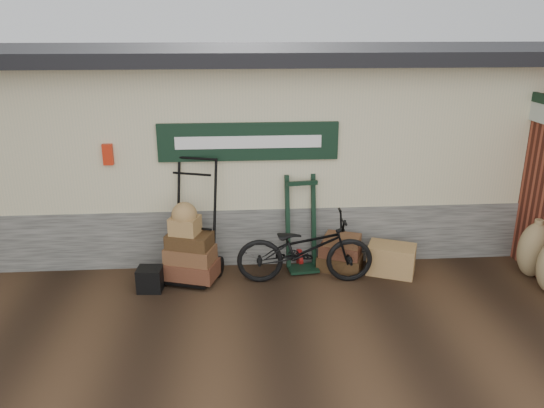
{
  "coord_description": "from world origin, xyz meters",
  "views": [
    {
      "loc": [
        -0.52,
        -6.53,
        3.56
      ],
      "look_at": [
        0.03,
        0.9,
        1.02
      ],
      "focal_mm": 35.0,
      "sensor_mm": 36.0,
      "label": 1
    }
  ],
  "objects_px": {
    "wicker_hamper": "(391,259)",
    "bicycle": "(305,245)",
    "green_barrow": "(301,224)",
    "suitcase_stack": "(340,252)",
    "black_trunk": "(150,279)",
    "porter_trolley": "(194,219)"
  },
  "relations": [
    {
      "from": "porter_trolley",
      "to": "black_trunk",
      "type": "bearing_deg",
      "value": -128.49
    },
    {
      "from": "suitcase_stack",
      "to": "bicycle",
      "type": "distance_m",
      "value": 0.74
    },
    {
      "from": "green_barrow",
      "to": "suitcase_stack",
      "type": "xyz_separation_m",
      "value": [
        0.58,
        -0.1,
        -0.44
      ]
    },
    {
      "from": "porter_trolley",
      "to": "wicker_hamper",
      "type": "height_order",
      "value": "porter_trolley"
    },
    {
      "from": "black_trunk",
      "to": "bicycle",
      "type": "distance_m",
      "value": 2.23
    },
    {
      "from": "wicker_hamper",
      "to": "black_trunk",
      "type": "distance_m",
      "value": 3.54
    },
    {
      "from": "porter_trolley",
      "to": "black_trunk",
      "type": "distance_m",
      "value": 1.04
    },
    {
      "from": "green_barrow",
      "to": "porter_trolley",
      "type": "bearing_deg",
      "value": 179.09
    },
    {
      "from": "porter_trolley",
      "to": "bicycle",
      "type": "xyz_separation_m",
      "value": [
        1.57,
        -0.29,
        -0.33
      ]
    },
    {
      "from": "suitcase_stack",
      "to": "wicker_hamper",
      "type": "relative_size",
      "value": 0.95
    },
    {
      "from": "wicker_hamper",
      "to": "black_trunk",
      "type": "relative_size",
      "value": 2.0
    },
    {
      "from": "suitcase_stack",
      "to": "bicycle",
      "type": "relative_size",
      "value": 0.33
    },
    {
      "from": "suitcase_stack",
      "to": "green_barrow",
      "type": "bearing_deg",
      "value": 169.88
    },
    {
      "from": "green_barrow",
      "to": "wicker_hamper",
      "type": "relative_size",
      "value": 2.12
    },
    {
      "from": "porter_trolley",
      "to": "wicker_hamper",
      "type": "distance_m",
      "value": 2.98
    },
    {
      "from": "porter_trolley",
      "to": "suitcase_stack",
      "type": "xyz_separation_m",
      "value": [
        2.16,
        0.06,
        -0.61
      ]
    },
    {
      "from": "wicker_hamper",
      "to": "bicycle",
      "type": "relative_size",
      "value": 0.35
    },
    {
      "from": "green_barrow",
      "to": "black_trunk",
      "type": "height_order",
      "value": "green_barrow"
    },
    {
      "from": "wicker_hamper",
      "to": "bicycle",
      "type": "height_order",
      "value": "bicycle"
    },
    {
      "from": "porter_trolley",
      "to": "bicycle",
      "type": "height_order",
      "value": "porter_trolley"
    },
    {
      "from": "suitcase_stack",
      "to": "wicker_hamper",
      "type": "distance_m",
      "value": 0.77
    },
    {
      "from": "black_trunk",
      "to": "bicycle",
      "type": "xyz_separation_m",
      "value": [
        2.19,
        0.12,
        0.4
      ]
    }
  ]
}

